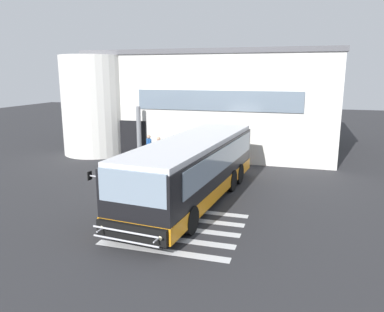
{
  "coord_description": "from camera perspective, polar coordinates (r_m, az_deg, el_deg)",
  "views": [
    {
      "loc": [
        5.97,
        -15.97,
        5.42
      ],
      "look_at": [
        0.97,
        0.87,
        1.5
      ],
      "focal_mm": 34.93,
      "sensor_mm": 36.0,
      "label": 1
    }
  ],
  "objects": [
    {
      "name": "passenger_at_curb_edge",
      "position": [
        22.59,
        -1.1,
        1.11
      ],
      "size": [
        0.47,
        0.41,
        1.68
      ],
      "color": "#2D2D33",
      "rests_on": "ground"
    },
    {
      "name": "terminal_building",
      "position": [
        28.34,
        2.99,
        8.49
      ],
      "size": [
        17.85,
        13.8,
        6.84
      ],
      "color": "silver",
      "rests_on": "ground"
    },
    {
      "name": "bay_paint_stripes",
      "position": [
        13.55,
        -1.97,
        -10.98
      ],
      "size": [
        4.4,
        3.96,
        0.01
      ],
      "color": "silver",
      "rests_on": "ground"
    },
    {
      "name": "passenger_by_doorway",
      "position": [
        22.6,
        -5.04,
        1.16
      ],
      "size": [
        0.52,
        0.5,
        1.68
      ],
      "color": "#2D2D33",
      "rests_on": "ground"
    },
    {
      "name": "bus_main_foreground",
      "position": [
        15.97,
        0.15,
        -2.25
      ],
      "size": [
        3.91,
        10.83,
        2.7
      ],
      "color": "black",
      "rests_on": "ground"
    },
    {
      "name": "passenger_near_column",
      "position": [
        23.35,
        -6.58,
        1.41
      ],
      "size": [
        0.41,
        0.47,
        1.68
      ],
      "color": "#4C4233",
      "rests_on": "ground"
    },
    {
      "name": "entry_support_column",
      "position": [
        23.82,
        -8.11,
        3.45
      ],
      "size": [
        0.28,
        0.28,
        3.39
      ],
      "primitive_type": "cylinder",
      "color": "slate",
      "rests_on": "ground"
    },
    {
      "name": "ground_plane",
      "position": [
        17.9,
        -3.79,
        -5.11
      ],
      "size": [
        80.0,
        90.0,
        0.02
      ],
      "primitive_type": "cube",
      "color": "#2B2B2D",
      "rests_on": "ground"
    }
  ]
}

